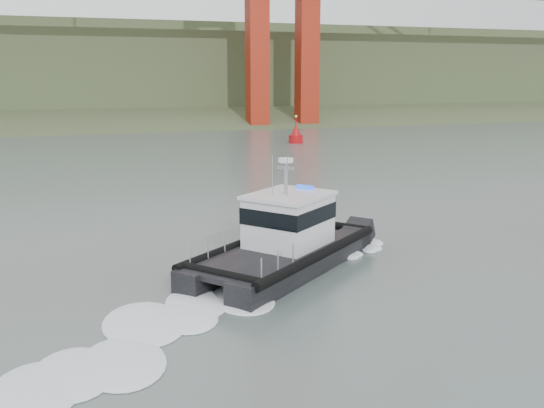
{
  "coord_description": "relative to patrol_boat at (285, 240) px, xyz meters",
  "views": [
    {
      "loc": [
        -9.06,
        -14.22,
        7.78
      ],
      "look_at": [
        -1.13,
        9.86,
        2.4
      ],
      "focal_mm": 40.0,
      "sensor_mm": 36.0,
      "label": 1
    }
  ],
  "objects": [
    {
      "name": "headlands",
      "position": [
        1.04,
        117.07,
        5.87
      ],
      "size": [
        500.0,
        105.36,
        27.12
      ],
      "color": "#354527",
      "rests_on": "ground"
    },
    {
      "name": "ground",
      "position": [
        1.04,
        -8.43,
        -1.18
      ],
      "size": [
        400.0,
        400.0,
        0.0
      ],
      "primitive_type": "plane",
      "color": "#505F5A",
      "rests_on": "ground"
    },
    {
      "name": "patrol_boat",
      "position": [
        0.0,
        0.0,
        0.0
      ],
      "size": [
        9.76,
        8.84,
        4.71
      ],
      "rotation": [
        0.0,
        0.0,
        -0.89
      ],
      "color": "black",
      "rests_on": "ground"
    },
    {
      "name": "nav_buoy",
      "position": [
        16.98,
        44.27,
        -0.27
      ],
      "size": [
        1.66,
        1.66,
        3.45
      ],
      "color": "#A70B0F",
      "rests_on": "ground"
    }
  ]
}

